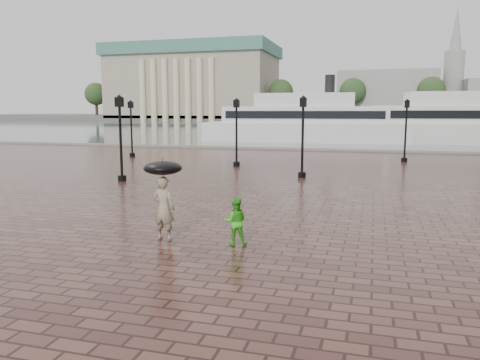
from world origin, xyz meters
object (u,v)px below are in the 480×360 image
object	(u,v)px
street_lamps	(241,132)
adult_pedestrian	(164,208)
ferry_near	(305,122)
ferry_far	(459,122)
child_pedestrian	(236,222)

from	to	relation	value
street_lamps	adult_pedestrian	distance (m)	17.68
street_lamps	adult_pedestrian	bearing A→B (deg)	-81.35
street_lamps	ferry_near	bearing A→B (deg)	89.04
adult_pedestrian	ferry_near	bearing A→B (deg)	-82.85
street_lamps	ferry_near	xyz separation A→B (m)	(0.44, 26.09, 0.01)
ferry_far	street_lamps	bearing A→B (deg)	-128.32
child_pedestrian	ferry_near	bearing A→B (deg)	-100.15
street_lamps	adult_pedestrian	world-z (taller)	street_lamps
child_pedestrian	ferry_far	xyz separation A→B (m)	(12.74, 45.62, 1.70)
street_lamps	child_pedestrian	bearing A→B (deg)	-74.56
street_lamps	child_pedestrian	world-z (taller)	street_lamps
adult_pedestrian	street_lamps	bearing A→B (deg)	-77.11
child_pedestrian	ferry_far	size ratio (longest dim) A/B	0.05
child_pedestrian	ferry_near	world-z (taller)	ferry_near
adult_pedestrian	ferry_far	xyz separation A→B (m)	(14.89, 45.64, 1.44)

